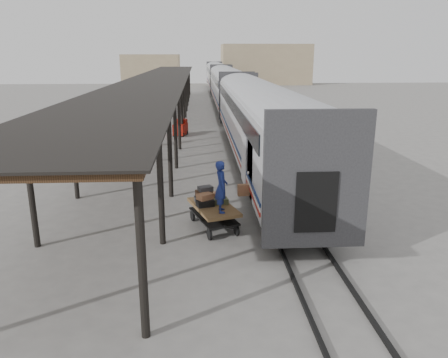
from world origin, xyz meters
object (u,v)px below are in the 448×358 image
baggage_cart (214,211)px  luggage_tug (181,128)px  porter (221,187)px  pedestrian (150,135)px

baggage_cart → luggage_tug: bearing=77.7°
baggage_cart → luggage_tug: size_ratio=1.71×
baggage_cart → porter: size_ratio=1.48×
baggage_cart → pedestrian: size_ratio=1.70×
luggage_tug → porter: (2.13, -19.48, 1.20)m
luggage_tug → porter: 19.63m
luggage_tug → pedestrian: size_ratio=0.99×
luggage_tug → baggage_cart: bearing=-69.1°
pedestrian → baggage_cart: bearing=95.1°
luggage_tug → pedestrian: bearing=-99.3°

